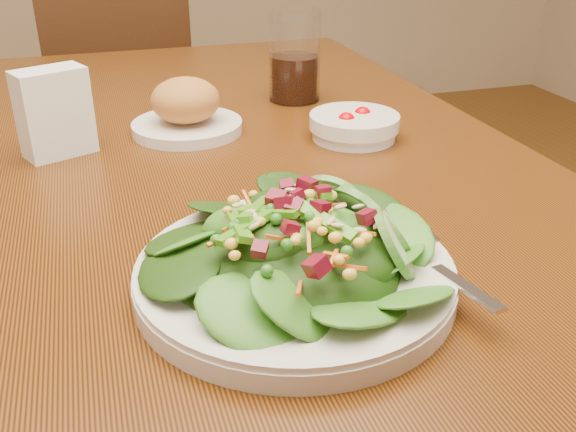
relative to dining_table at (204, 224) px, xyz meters
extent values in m
cube|color=#64300E|center=(0.00, 0.00, 0.08)|extent=(0.90, 1.40, 0.04)
cylinder|color=#3A1A0B|center=(0.39, 0.64, -0.29)|extent=(0.07, 0.07, 0.71)
cube|color=#3A1A0B|center=(-0.06, 1.17, -0.23)|extent=(0.43, 0.43, 0.04)
cylinder|color=#3A1A0B|center=(0.11, 1.35, -0.45)|extent=(0.04, 0.04, 0.40)
cylinder|color=#3A1A0B|center=(-0.24, 1.33, -0.45)|extent=(0.04, 0.04, 0.40)
cylinder|color=#3A1A0B|center=(0.13, 1.00, -0.45)|extent=(0.04, 0.04, 0.40)
cylinder|color=#3A1A0B|center=(-0.22, 0.98, -0.45)|extent=(0.04, 0.04, 0.40)
cube|color=#3A1A0B|center=(-0.04, 0.97, 0.01)|extent=(0.39, 0.05, 0.45)
cylinder|color=silver|center=(0.03, -0.34, 0.11)|extent=(0.29, 0.29, 0.02)
ellipsoid|color=black|center=(0.03, -0.34, 0.14)|extent=(0.20, 0.20, 0.04)
cube|color=silver|center=(0.15, -0.37, 0.12)|extent=(0.05, 0.18, 0.01)
cylinder|color=silver|center=(0.00, 0.11, 0.11)|extent=(0.16, 0.16, 0.02)
ellipsoid|color=#AD7538|center=(0.00, 0.11, 0.15)|extent=(0.10, 0.10, 0.07)
cylinder|color=silver|center=(0.23, 0.01, 0.12)|extent=(0.13, 0.13, 0.04)
sphere|color=#D40005|center=(0.24, 0.02, 0.13)|extent=(0.03, 0.03, 0.03)
sphere|color=#D40005|center=(0.21, 0.00, 0.13)|extent=(0.03, 0.03, 0.03)
cylinder|color=silver|center=(0.21, 0.22, 0.18)|extent=(0.09, 0.09, 0.15)
cylinder|color=black|center=(0.21, 0.22, 0.14)|extent=(0.08, 0.08, 0.08)
cube|color=white|center=(-0.18, 0.07, 0.16)|extent=(0.10, 0.08, 0.12)
cube|color=white|center=(-0.18, 0.07, 0.17)|extent=(0.09, 0.07, 0.10)
camera|label=1|loc=(-0.13, -0.81, 0.42)|focal=40.00mm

